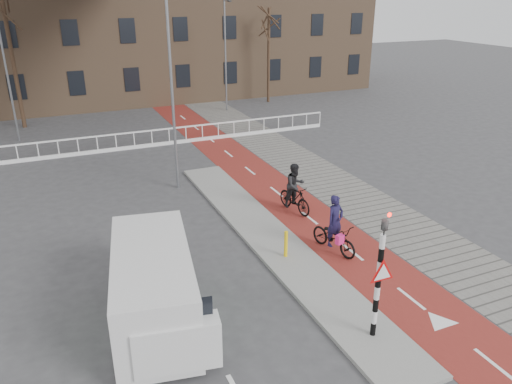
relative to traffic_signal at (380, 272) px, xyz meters
name	(u,v)px	position (x,y,z in m)	size (l,w,h in m)	color
ground	(348,293)	(0.60, 2.02, -1.99)	(120.00, 120.00, 0.00)	#38383A
bike_lane	(258,177)	(2.10, 12.02, -1.98)	(2.50, 60.00, 0.01)	maroon
sidewalk	(309,169)	(4.90, 12.02, -1.98)	(3.00, 60.00, 0.01)	slate
curb_island	(270,238)	(-0.10, 6.02, -1.93)	(1.80, 16.00, 0.12)	gray
traffic_signal	(380,272)	(0.00, 0.00, 0.00)	(0.80, 0.80, 3.68)	black
bollard	(286,244)	(-0.22, 4.55, -1.41)	(0.12, 0.12, 0.92)	yellow
cyclist_near	(334,233)	(1.54, 4.39, -1.29)	(1.13, 2.08, 2.05)	black
cyclist_far	(295,192)	(1.84, 7.84, -1.14)	(0.98, 1.97, 2.03)	black
van	(153,287)	(-4.96, 2.94, -0.87)	(2.81, 5.22, 2.13)	silver
railing	(98,148)	(-4.40, 19.02, -1.68)	(28.00, 0.10, 0.99)	silver
tree_mid	(13,59)	(-8.05, 26.62, 2.37)	(0.25, 0.25, 8.71)	#322216
tree_right	(269,56)	(9.79, 27.36, 1.54)	(0.22, 0.22, 7.06)	#322216
streetlight_near	(172,93)	(-1.77, 12.28, 2.31)	(0.12, 0.12, 8.60)	slate
streetlight_left	(6,69)	(-8.37, 23.37, 2.19)	(0.12, 0.12, 8.36)	slate
streetlight_right	(225,57)	(5.70, 25.88, 1.88)	(0.12, 0.12, 7.74)	slate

